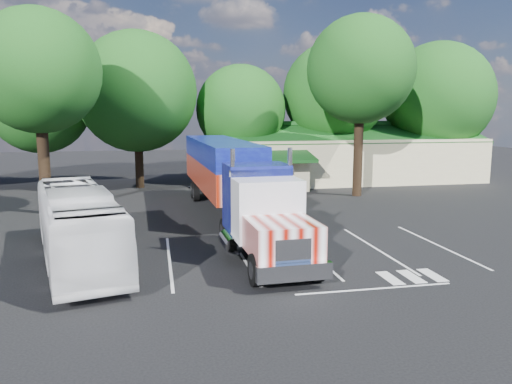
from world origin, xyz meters
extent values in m
plane|color=black|center=(0.00, 0.00, 0.00)|extent=(120.00, 120.00, 0.00)
cube|color=beige|center=(14.00, 18.00, 2.00)|extent=(24.00, 11.00, 4.00)
cube|color=#17511A|center=(14.00, 15.60, 4.50)|extent=(24.20, 6.25, 2.10)
cube|color=#17511A|center=(14.00, 20.40, 4.50)|extent=(24.20, 6.25, 2.10)
cube|color=beige|center=(6.00, 12.30, 1.40)|extent=(5.00, 2.50, 2.80)
cube|color=#17511A|center=(6.00, 11.00, 2.90)|extent=(5.40, 3.19, 0.80)
cylinder|color=black|center=(-13.00, 17.80, 2.00)|extent=(0.70, 0.70, 4.00)
sphere|color=#174A15|center=(-13.00, 17.80, 7.15)|extent=(8.40, 8.40, 8.40)
cylinder|color=black|center=(-5.00, 16.20, 2.15)|extent=(0.70, 0.70, 4.30)
sphere|color=#174A15|center=(-5.00, 16.20, 8.05)|extent=(10.00, 10.00, 10.00)
cylinder|color=black|center=(4.00, 17.50, 1.80)|extent=(0.70, 0.70, 3.60)
sphere|color=#174A15|center=(4.00, 17.50, 6.60)|extent=(8.00, 8.00, 8.00)
cylinder|color=black|center=(13.00, 18.00, 2.25)|extent=(0.70, 0.70, 4.50)
sphere|color=#174A15|center=(13.00, 18.00, 8.10)|extent=(9.60, 9.60, 9.60)
cylinder|color=black|center=(23.00, 16.80, 1.95)|extent=(0.70, 0.70, 3.90)
sphere|color=#174A15|center=(23.00, 16.80, 7.80)|extent=(10.40, 10.40, 10.40)
cylinder|color=black|center=(-10.50, 6.00, 3.00)|extent=(0.70, 0.70, 6.00)
sphere|color=#174A15|center=(-10.50, 6.00, 8.85)|extent=(7.60, 7.60, 7.60)
cylinder|color=black|center=(11.50, 8.50, 3.25)|extent=(0.70, 0.70, 6.50)
sphere|color=#174A15|center=(11.50, 8.50, 9.50)|extent=(8.00, 8.00, 8.00)
cube|color=black|center=(0.89, -6.54, 0.84)|extent=(1.42, 7.87, 0.28)
cube|color=white|center=(1.05, -10.73, 0.73)|extent=(2.81, 0.39, 0.62)
cube|color=white|center=(1.04, -10.51, 1.40)|extent=(1.35, 0.19, 1.01)
cube|color=white|center=(0.99, -9.22, 1.62)|extent=(2.67, 2.78, 1.29)
cube|color=silver|center=(0.91, -6.99, 2.29)|extent=(2.86, 1.89, 2.57)
cube|color=black|center=(0.94, -7.71, 2.85)|extent=(2.57, 0.19, 1.12)
cube|color=white|center=(0.87, -6.04, 3.75)|extent=(2.91, 0.22, 0.28)
cube|color=#0C0C56|center=(0.83, -4.97, 2.52)|extent=(2.88, 2.34, 3.02)
cylinder|color=white|center=(-0.41, -6.03, 2.91)|extent=(0.21, 0.21, 3.80)
cylinder|color=white|center=(2.16, -5.93, 2.91)|extent=(0.21, 0.21, 3.80)
cylinder|color=white|center=(-0.62, -6.48, 0.84)|extent=(0.81, 1.82, 0.74)
cylinder|color=white|center=(2.40, -6.37, 0.84)|extent=(0.81, 1.82, 0.74)
cube|color=white|center=(0.46, 4.75, 2.41)|extent=(3.45, 14.42, 1.68)
cube|color=#0A0B67|center=(0.46, 4.75, 3.92)|extent=(3.45, 14.42, 1.34)
cube|color=black|center=(0.28, 9.45, 0.95)|extent=(1.49, 3.96, 0.39)
cube|color=black|center=(-0.09, -1.31, 0.78)|extent=(0.14, 0.14, 1.57)
cube|color=black|center=(1.47, -1.26, 0.78)|extent=(0.14, 0.14, 1.57)
cube|color=white|center=(0.19, 12.02, 0.50)|extent=(2.69, 0.24, 0.13)
cylinder|color=black|center=(-0.16, -9.83, 0.62)|extent=(0.44, 1.24, 1.23)
cylinder|color=black|center=(2.19, -9.74, 0.62)|extent=(0.44, 1.24, 1.23)
cylinder|color=black|center=(-0.35, -4.68, 0.62)|extent=(0.44, 1.24, 1.23)
cylinder|color=black|center=(1.99, -4.59, 0.62)|extent=(0.44, 1.24, 1.23)
cylinder|color=black|center=(-0.40, -3.45, 0.62)|extent=(0.44, 1.24, 1.23)
cylinder|color=black|center=(1.95, -3.36, 0.62)|extent=(0.44, 1.24, 1.23)
cylinder|color=black|center=(-0.86, 8.51, 0.62)|extent=(0.44, 1.24, 1.23)
cylinder|color=black|center=(1.49, 8.60, 0.62)|extent=(0.44, 1.24, 1.23)
cylinder|color=black|center=(-0.91, 9.85, 0.62)|extent=(0.44, 1.24, 1.23)
cylinder|color=black|center=(1.44, 9.94, 0.62)|extent=(0.44, 1.24, 1.23)
imported|color=black|center=(1.60, -2.38, 0.90)|extent=(0.63, 0.76, 1.80)
imported|color=black|center=(1.80, 3.89, 0.41)|extent=(1.26, 1.61, 0.81)
imported|color=silver|center=(-7.00, -5.30, 1.61)|extent=(5.32, 11.86, 3.22)
imported|color=#A2A4AA|center=(10.13, 13.70, 0.64)|extent=(3.95, 1.63, 1.27)
camera|label=1|loc=(-3.68, -27.12, 6.33)|focal=35.00mm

